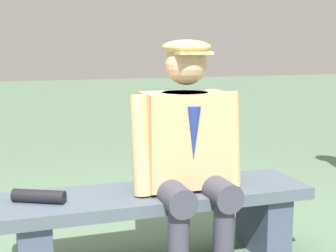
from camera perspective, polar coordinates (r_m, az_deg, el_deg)
bench at (r=2.73m, az=-1.28°, el=-10.15°), size 1.68×0.46×0.43m
seated_man at (r=2.63m, az=2.34°, el=-2.31°), size 0.62×0.56×1.23m
rolled_magazine at (r=2.56m, az=-14.69°, el=-7.84°), size 0.27×0.18×0.07m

